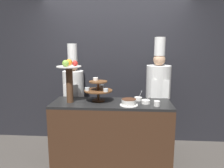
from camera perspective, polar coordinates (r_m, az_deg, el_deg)
wall_back at (r=3.91m, az=0.82°, el=5.16°), size 10.00×0.06×2.80m
buffet_counter at (r=3.30m, az=-0.13°, el=-12.65°), size 1.71×0.59×0.93m
tiered_stand at (r=3.19m, az=-3.64°, el=-1.34°), size 0.42×0.42×0.34m
fruit_pedestal at (r=3.14m, az=-11.09°, el=2.10°), size 0.35×0.35×0.62m
cake_round at (r=3.00m, az=4.42°, el=-4.78°), size 0.25×0.25×0.09m
cup_white at (r=3.02m, az=11.64°, el=-5.02°), size 0.08×0.08×0.07m
serving_bowl_near at (r=3.11m, az=8.82°, el=-4.60°), size 0.12×0.12×0.15m
serving_bowl_far at (r=3.27m, az=6.86°, el=-3.84°), size 0.11×0.11×0.15m
chef_left at (r=3.72m, az=-9.99°, el=-2.51°), size 0.35×0.35×1.77m
chef_center_left at (r=3.63m, az=11.93°, el=-2.02°), size 0.39×0.39×1.87m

